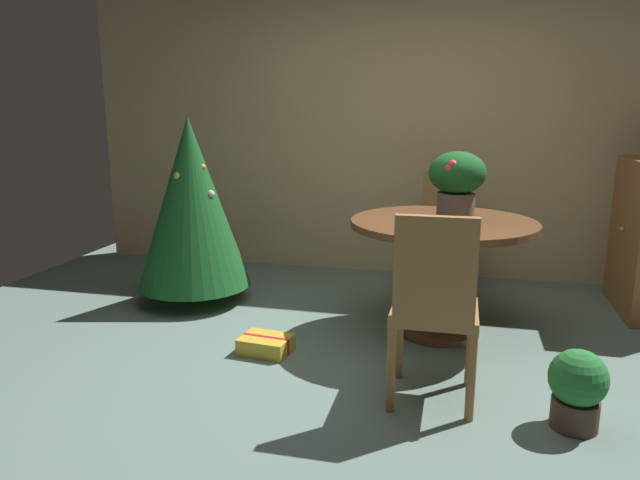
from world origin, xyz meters
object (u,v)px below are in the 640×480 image
flower_vase (457,180)px  wooden_chair_near (434,302)px  round_dining_table (442,249)px  gift_box_gold (266,345)px  wooden_chair_far (446,225)px  potted_plant (577,387)px  holiday_tree (191,203)px

flower_vase → wooden_chair_near: size_ratio=0.44×
round_dining_table → gift_box_gold: (-1.02, -0.58, -0.53)m
wooden_chair_far → round_dining_table: bearing=-90.0°
gift_box_gold → potted_plant: bearing=-15.9°
gift_box_gold → potted_plant: (1.69, -0.48, 0.15)m
holiday_tree → gift_box_gold: bearing=-43.7°
round_dining_table → potted_plant: size_ratio=3.10×
wooden_chair_far → potted_plant: wooden_chair_far is taller
flower_vase → gift_box_gold: 1.57m
potted_plant → flower_vase: bearing=119.4°
gift_box_gold → wooden_chair_near: bearing=-22.5°
round_dining_table → holiday_tree: bearing=173.0°
round_dining_table → wooden_chair_near: size_ratio=1.20×
wooden_chair_far → holiday_tree: holiday_tree is taller
flower_vase → wooden_chair_far: flower_vase is taller
holiday_tree → gift_box_gold: size_ratio=4.36×
wooden_chair_near → gift_box_gold: bearing=157.5°
holiday_tree → flower_vase: bearing=-6.8°
round_dining_table → holiday_tree: 1.90m
wooden_chair_far → potted_plant: 2.15m
wooden_chair_far → gift_box_gold: bearing=-123.6°
flower_vase → holiday_tree: (-1.94, 0.23, -0.25)m
round_dining_table → flower_vase: flower_vase is taller
flower_vase → potted_plant: (0.60, -1.06, -0.82)m
round_dining_table → wooden_chair_far: wooden_chair_far is taller
wooden_chair_near → gift_box_gold: (-1.02, 0.42, -0.50)m
holiday_tree → wooden_chair_far: bearing=21.1°
wooden_chair_near → potted_plant: 0.75m
wooden_chair_near → wooden_chair_far: 1.96m
flower_vase → holiday_tree: bearing=173.2°
round_dining_table → gift_box_gold: 1.29m
wooden_chair_near → wooden_chair_far: size_ratio=1.03×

